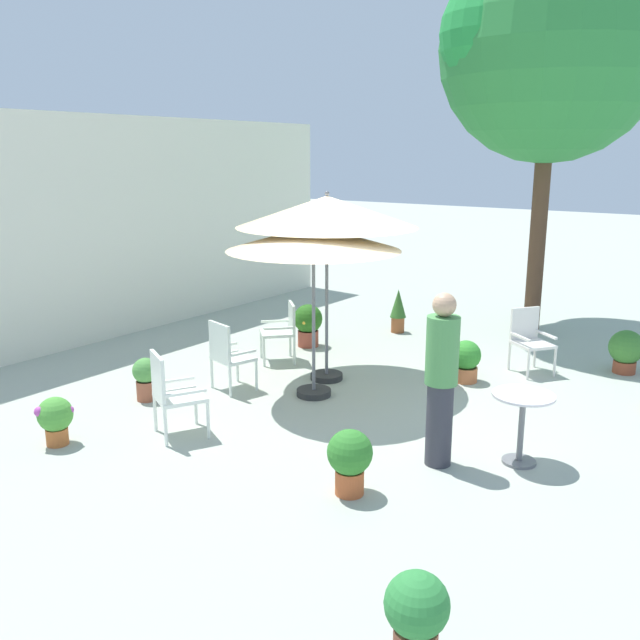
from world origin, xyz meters
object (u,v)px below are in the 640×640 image
at_px(patio_umbrella_1, 313,240).
at_px(patio_chair_1, 283,328).
at_px(patio_chair_2, 171,390).
at_px(shade_tree, 551,48).
at_px(potted_plant_1, 417,614).
at_px(potted_plant_3, 308,323).
at_px(potted_plant_2, 146,377).
at_px(potted_plant_8, 626,350).
at_px(standing_person, 441,378).
at_px(patio_chair_0, 228,352).
at_px(patio_chair_3, 529,337).
at_px(potted_plant_0, 55,418).
at_px(potted_plant_7, 350,458).
at_px(patio_umbrella_0, 327,213).
at_px(potted_plant_6, 466,360).
at_px(potted_plant_4, 398,309).
at_px(cafe_table_0, 522,416).

bearing_deg(patio_umbrella_1, patio_chair_1, 53.51).
bearing_deg(patio_chair_2, shade_tree, -12.65).
height_order(patio_umbrella_1, patio_chair_2, patio_umbrella_1).
relative_size(potted_plant_1, potted_plant_3, 0.91).
xyz_separation_m(patio_chair_1, potted_plant_1, (-4.35, -4.54, -0.16)).
distance_m(patio_chair_2, potted_plant_2, 1.28).
xyz_separation_m(shade_tree, patio_chair_2, (-6.87, 1.54, -4.09)).
bearing_deg(shade_tree, potted_plant_8, -130.31).
height_order(potted_plant_1, standing_person, standing_person).
bearing_deg(patio_umbrella_1, potted_plant_2, 130.36).
bearing_deg(potted_plant_1, potted_plant_3, 42.15).
height_order(patio_chair_0, potted_plant_2, patio_chair_0).
distance_m(shade_tree, patio_chair_3, 4.81).
bearing_deg(patio_chair_3, potted_plant_2, 138.59).
bearing_deg(potted_plant_0, shade_tree, -17.04).
bearing_deg(potted_plant_1, potted_plant_7, 44.09).
bearing_deg(potted_plant_0, potted_plant_1, -97.74).
height_order(potted_plant_1, potted_plant_8, potted_plant_1).
height_order(shade_tree, patio_chair_1, shade_tree).
bearing_deg(standing_person, patio_chair_3, 5.10).
bearing_deg(shade_tree, patio_umbrella_0, 163.16).
bearing_deg(patio_chair_1, potted_plant_7, -132.69).
relative_size(patio_chair_0, patio_chair_2, 0.97).
height_order(patio_chair_1, potted_plant_0, patio_chair_1).
bearing_deg(patio_chair_3, standing_person, -174.90).
height_order(patio_chair_0, patio_chair_3, patio_chair_0).
bearing_deg(patio_umbrella_1, patio_chair_3, -35.98).
bearing_deg(patio_umbrella_0, potted_plant_3, 45.49).
bearing_deg(potted_plant_7, potted_plant_2, 81.15).
distance_m(potted_plant_2, potted_plant_7, 3.43).
xyz_separation_m(shade_tree, standing_person, (-5.79, -1.10, -3.72)).
xyz_separation_m(patio_chair_0, potted_plant_7, (-1.38, -2.80, -0.16)).
height_order(potted_plant_2, potted_plant_3, potted_plant_3).
relative_size(shade_tree, patio_chair_2, 6.74).
bearing_deg(potted_plant_3, potted_plant_0, -178.51).
xyz_separation_m(shade_tree, potted_plant_1, (-8.36, -2.23, -4.27)).
bearing_deg(standing_person, potted_plant_6, 18.50).
xyz_separation_m(patio_chair_0, potted_plant_6, (2.15, -2.34, -0.22)).
bearing_deg(patio_chair_2, patio_chair_0, 20.32).
relative_size(patio_umbrella_0, patio_umbrella_1, 1.14).
distance_m(patio_chair_1, potted_plant_8, 4.86).
distance_m(patio_chair_0, potted_plant_4, 3.89).
bearing_deg(patio_chair_1, patio_umbrella_0, -106.74).
xyz_separation_m(potted_plant_0, potted_plant_6, (4.45, -2.63, -0.00)).
bearing_deg(potted_plant_6, potted_plant_0, 149.38).
distance_m(patio_umbrella_1, patio_chair_1, 2.14).
relative_size(patio_chair_2, potted_plant_0, 1.80).
relative_size(patio_umbrella_0, cafe_table_0, 3.49).
height_order(patio_chair_0, potted_plant_6, patio_chair_0).
xyz_separation_m(cafe_table_0, standing_person, (-0.50, 0.65, 0.40)).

